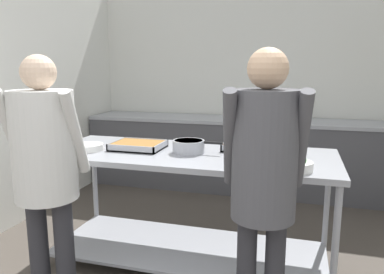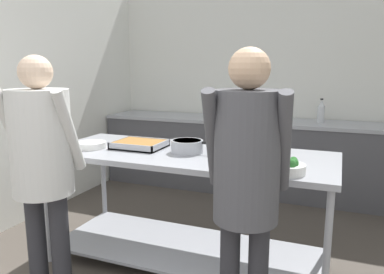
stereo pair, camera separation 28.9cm
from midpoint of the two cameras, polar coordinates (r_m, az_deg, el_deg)
wall_rear at (r=4.97m, az=6.68°, el=8.13°), size 4.04×0.06×2.65m
wall_left at (r=3.97m, az=-29.08°, el=6.22°), size 0.06×4.29×2.65m
back_counter at (r=4.72m, az=5.71°, el=-2.66°), size 3.88×0.65×0.91m
serving_counter at (r=2.90m, az=-3.43°, el=-8.07°), size 2.17×0.86×0.91m
plate_stack at (r=3.03m, az=-18.23°, el=-1.52°), size 0.24×0.24×0.05m
serving_tray_vegetables at (r=2.98m, az=-10.96°, el=-1.33°), size 0.39×0.31×0.05m
sauce_pan at (r=2.79m, az=-3.45°, el=-1.41°), size 0.38×0.24×0.10m
serving_tray_roast at (r=2.92m, az=6.06°, el=-1.46°), size 0.41×0.31×0.05m
broccoli_bowl at (r=2.37m, az=12.15°, el=-4.14°), size 0.22×0.22×0.11m
guest_serving_left at (r=1.98m, az=6.86°, el=-4.88°), size 0.47×0.36×1.64m
guest_serving_right at (r=2.52m, az=-24.61°, el=-3.01°), size 0.53×0.39×1.61m
water_bottle at (r=4.60m, az=15.01°, el=3.97°), size 0.08×0.08×0.28m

